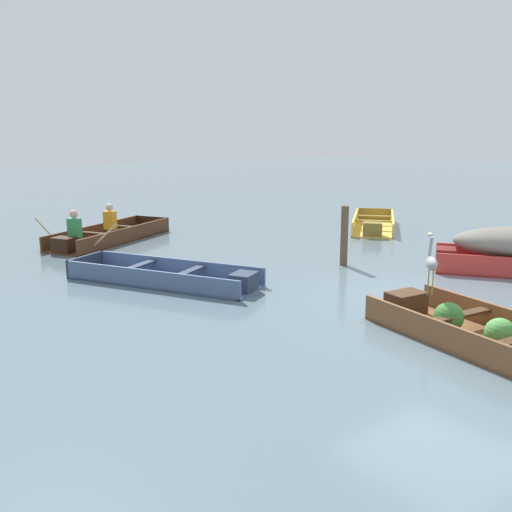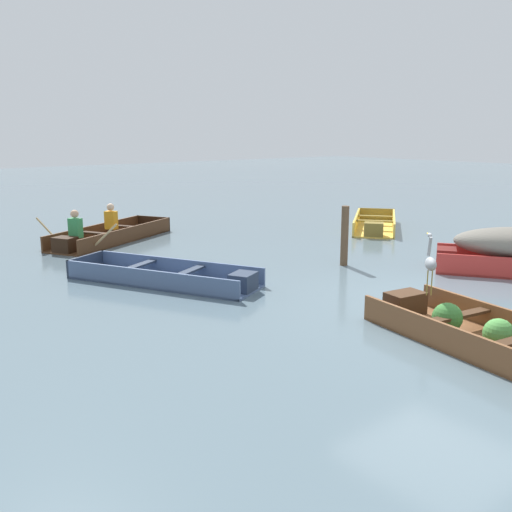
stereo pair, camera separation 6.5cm
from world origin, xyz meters
name	(u,v)px [view 1 (the left image)]	position (x,y,z in m)	size (l,w,h in m)	color
ground_plane	(445,308)	(0.00, 0.00, 0.00)	(80.00, 80.00, 0.00)	slate
dinghy_wooden_brown_foreground	(480,333)	(-0.97, -1.11, 0.15)	(1.69, 3.35, 0.44)	brown
skiff_yellow_mid_moored	(373,225)	(4.78, 5.33, 0.13)	(3.03, 2.70, 0.38)	#E5BC47
skiff_slate_blue_far_moored	(170,277)	(-2.49, 3.92, 0.11)	(2.47, 3.62, 0.34)	#475B7F
rowboat_dark_varnish_with_crew	(105,235)	(-1.74, 8.22, 0.18)	(3.72, 2.92, 0.93)	#4C2D19
heron_on_dinghy	(432,262)	(-0.86, -0.27, 0.90)	(0.36, 0.39, 0.84)	olive
mooring_post	(344,236)	(0.96, 2.95, 0.60)	(0.15, 0.15, 1.20)	brown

